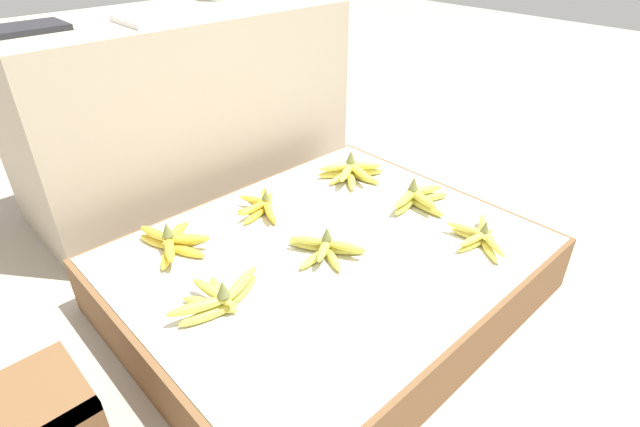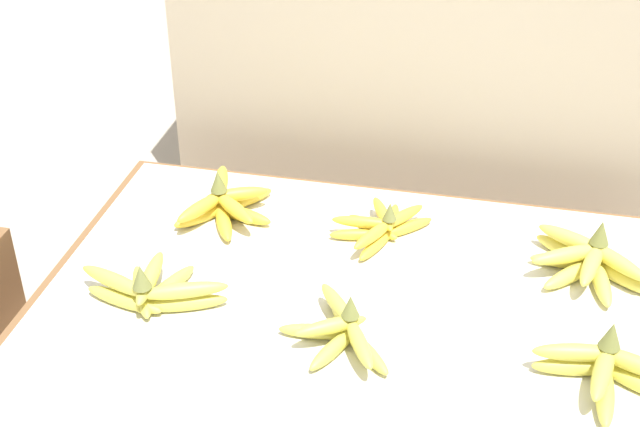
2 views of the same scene
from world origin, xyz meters
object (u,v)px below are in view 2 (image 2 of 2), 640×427
at_px(banana_bunch_back_left, 225,203).
at_px(banana_bunch_back_midleft, 381,226).
at_px(banana_bunch_middle_midright, 607,369).
at_px(banana_bunch_back_midright, 588,261).
at_px(banana_bunch_middle_left, 152,289).
at_px(banana_bunch_middle_midleft, 341,329).

relative_size(banana_bunch_back_left, banana_bunch_back_midleft, 1.11).
height_order(banana_bunch_middle_midright, banana_bunch_back_midright, banana_bunch_back_midright).
distance_m(banana_bunch_back_left, banana_bunch_back_midleft, 0.32).
distance_m(banana_bunch_middle_left, banana_bunch_back_midright, 0.79).
height_order(banana_bunch_middle_midright, banana_bunch_back_left, banana_bunch_middle_midright).
bearing_deg(banana_bunch_middle_left, banana_bunch_back_left, 82.57).
relative_size(banana_bunch_middle_left, banana_bunch_back_left, 1.20).
distance_m(banana_bunch_middle_midright, banana_bunch_back_midleft, 0.53).
xyz_separation_m(banana_bunch_back_left, banana_bunch_back_midright, (0.71, -0.05, 0.00)).
height_order(banana_bunch_middle_left, banana_bunch_back_left, same).
height_order(banana_bunch_middle_midleft, banana_bunch_back_midright, banana_bunch_back_midright).
bearing_deg(banana_bunch_back_midleft, banana_bunch_back_midright, -6.23).
xyz_separation_m(banana_bunch_back_left, banana_bunch_back_midleft, (0.32, -0.01, -0.01)).
bearing_deg(banana_bunch_middle_left, banana_bunch_middle_midright, -3.20).
distance_m(banana_bunch_back_midleft, banana_bunch_back_midright, 0.39).
bearing_deg(banana_bunch_middle_midright, banana_bunch_middle_midleft, 178.40).
bearing_deg(banana_bunch_middle_midright, banana_bunch_back_midleft, 140.51).
xyz_separation_m(banana_bunch_middle_left, banana_bunch_back_midleft, (0.36, 0.29, -0.01)).
height_order(banana_bunch_middle_left, banana_bunch_middle_midright, banana_bunch_middle_midright).
bearing_deg(banana_bunch_back_midleft, banana_bunch_middle_midleft, -92.68).
xyz_separation_m(banana_bunch_middle_midleft, banana_bunch_back_midright, (0.41, 0.28, 0.00)).
bearing_deg(banana_bunch_back_left, banana_bunch_middle_midleft, -47.37).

